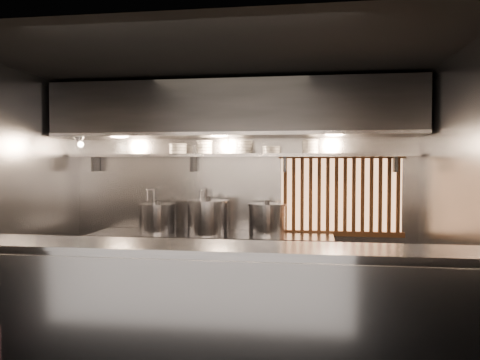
% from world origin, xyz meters
% --- Properties ---
extents(floor, '(4.50, 4.50, 0.00)m').
position_xyz_m(floor, '(0.00, 0.00, 0.00)').
color(floor, black).
rests_on(floor, ground).
extents(ceiling, '(4.50, 4.50, 0.00)m').
position_xyz_m(ceiling, '(0.00, 0.00, 2.80)').
color(ceiling, black).
rests_on(ceiling, wall_back).
extents(wall_back, '(4.50, 0.00, 4.50)m').
position_xyz_m(wall_back, '(0.00, 1.50, 1.40)').
color(wall_back, gray).
rests_on(wall_back, floor).
extents(wall_left, '(0.00, 3.00, 3.00)m').
position_xyz_m(wall_left, '(-2.25, 0.00, 1.40)').
color(wall_left, gray).
rests_on(wall_left, floor).
extents(wall_right, '(0.00, 3.00, 3.00)m').
position_xyz_m(wall_right, '(2.25, 0.00, 1.40)').
color(wall_right, gray).
rests_on(wall_right, floor).
extents(serving_counter, '(4.50, 0.56, 1.13)m').
position_xyz_m(serving_counter, '(0.00, -0.96, 0.57)').
color(serving_counter, gray).
rests_on(serving_counter, floor).
extents(cooking_bench, '(3.00, 0.70, 0.90)m').
position_xyz_m(cooking_bench, '(-0.30, 1.13, 0.45)').
color(cooking_bench, gray).
rests_on(cooking_bench, floor).
extents(bowl_shelf, '(4.40, 0.34, 0.04)m').
position_xyz_m(bowl_shelf, '(0.00, 1.32, 1.88)').
color(bowl_shelf, gray).
rests_on(bowl_shelf, wall_back).
extents(exhaust_hood, '(4.40, 0.81, 0.65)m').
position_xyz_m(exhaust_hood, '(0.00, 1.10, 2.42)').
color(exhaust_hood, '#2D2D30').
rests_on(exhaust_hood, ceiling).
extents(wood_screen, '(1.56, 0.09, 1.04)m').
position_xyz_m(wood_screen, '(1.30, 1.45, 1.38)').
color(wood_screen, '#E6A167').
rests_on(wood_screen, wall_back).
extents(faucet_left, '(0.04, 0.30, 0.50)m').
position_xyz_m(faucet_left, '(-1.15, 1.37, 1.31)').
color(faucet_left, silver).
rests_on(faucet_left, wall_back).
extents(faucet_right, '(0.04, 0.30, 0.50)m').
position_xyz_m(faucet_right, '(-0.45, 1.37, 1.31)').
color(faucet_right, silver).
rests_on(faucet_right, wall_back).
extents(heat_lamp, '(0.25, 0.35, 0.20)m').
position_xyz_m(heat_lamp, '(-1.90, 0.85, 2.07)').
color(heat_lamp, gray).
rests_on(heat_lamp, exhaust_hood).
extents(pendant_bulb, '(0.09, 0.09, 0.19)m').
position_xyz_m(pendant_bulb, '(-0.10, 1.20, 1.96)').
color(pendant_bulb, '#2D2D30').
rests_on(pendant_bulb, exhaust_hood).
extents(stock_pot_left, '(0.60, 0.60, 0.41)m').
position_xyz_m(stock_pot_left, '(-1.01, 1.15, 1.09)').
color(stock_pot_left, gray).
rests_on(stock_pot_left, cooking_bench).
extents(stock_pot_mid, '(0.58, 0.58, 0.46)m').
position_xyz_m(stock_pot_mid, '(-0.33, 1.09, 1.11)').
color(stock_pot_mid, gray).
rests_on(stock_pot_mid, cooking_bench).
extents(stock_pot_right, '(0.58, 0.58, 0.42)m').
position_xyz_m(stock_pot_right, '(0.39, 1.18, 1.09)').
color(stock_pot_right, gray).
rests_on(stock_pot_right, cooking_bench).
extents(bowl_stack_0, '(0.24, 0.24, 0.13)m').
position_xyz_m(bowl_stack_0, '(-0.78, 1.32, 1.97)').
color(bowl_stack_0, white).
rests_on(bowl_stack_0, bowl_shelf).
extents(bowl_stack_1, '(0.21, 0.21, 0.17)m').
position_xyz_m(bowl_stack_1, '(-0.43, 1.32, 1.98)').
color(bowl_stack_1, white).
rests_on(bowl_stack_1, bowl_shelf).
extents(bowl_stack_2, '(0.21, 0.21, 0.17)m').
position_xyz_m(bowl_stack_2, '(0.09, 1.32, 1.98)').
color(bowl_stack_2, white).
rests_on(bowl_stack_2, bowl_shelf).
extents(bowl_stack_3, '(0.23, 0.23, 0.09)m').
position_xyz_m(bowl_stack_3, '(0.43, 1.32, 1.95)').
color(bowl_stack_3, white).
rests_on(bowl_stack_3, bowl_shelf).
extents(bowl_stack_4, '(0.21, 0.21, 0.17)m').
position_xyz_m(bowl_stack_4, '(0.92, 1.32, 1.98)').
color(bowl_stack_4, white).
rests_on(bowl_stack_4, bowl_shelf).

